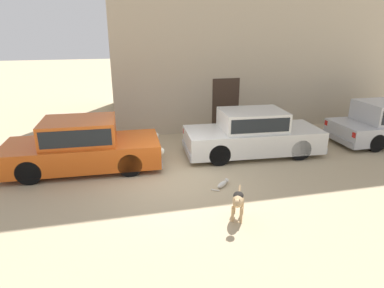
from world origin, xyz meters
name	(u,v)px	position (x,y,z in m)	size (l,w,h in m)	color
ground_plane	(175,178)	(0.00, 0.00, 0.00)	(80.00, 80.00, 0.00)	tan
parked_sedan_nearest	(82,145)	(-2.48, 1.34, 0.73)	(4.59, 1.98, 1.49)	#D15619
parked_sedan_second	(252,133)	(2.81, 1.32, 0.72)	(4.57, 1.98, 1.47)	silver
apartment_block	(243,24)	(4.67, 7.31, 4.13)	(12.35, 6.48, 8.26)	tan
stray_dog_spotted	(238,200)	(0.94, -2.33, 0.45)	(0.49, 0.89, 0.66)	tan
stray_cat	(223,184)	(1.13, -0.76, 0.07)	(0.58, 0.48, 0.16)	beige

